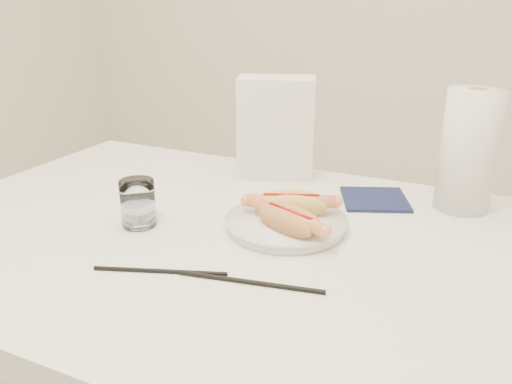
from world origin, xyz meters
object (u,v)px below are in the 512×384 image
at_px(table, 228,262).
at_px(napkin_box, 276,128).
at_px(hotdog_right, 290,221).
at_px(hotdog_left, 291,204).
at_px(water_glass, 138,203).
at_px(plate, 286,224).
at_px(paper_towel_roll, 468,151).

bearing_deg(table, napkin_box, 97.81).
distance_m(hotdog_right, napkin_box, 0.35).
distance_m(hotdog_left, hotdog_right, 0.07).
distance_m(water_glass, napkin_box, 0.39).
relative_size(hotdog_left, water_glass, 1.83).
relative_size(plate, hotdog_left, 1.34).
relative_size(plate, paper_towel_roll, 0.90).
bearing_deg(plate, table, -147.28).
height_order(plate, water_glass, water_glass).
xyz_separation_m(table, water_glass, (-0.16, -0.04, 0.10)).
bearing_deg(hotdog_left, napkin_box, 96.73).
height_order(hotdog_right, napkin_box, napkin_box).
distance_m(plate, paper_towel_roll, 0.38).
xyz_separation_m(table, napkin_box, (-0.04, 0.32, 0.17)).
bearing_deg(water_glass, plate, 21.47).
xyz_separation_m(hotdog_left, hotdog_right, (0.02, -0.06, -0.00)).
height_order(plate, hotdog_left, hotdog_left).
distance_m(water_glass, paper_towel_roll, 0.63).
height_order(plate, hotdog_right, hotdog_right).
bearing_deg(plate, hotdog_right, -60.10).
distance_m(hotdog_right, paper_towel_roll, 0.38).
bearing_deg(water_glass, napkin_box, 72.37).
distance_m(table, plate, 0.13).
distance_m(plate, hotdog_left, 0.04).
xyz_separation_m(hotdog_right, water_glass, (-0.27, -0.06, 0.01)).
bearing_deg(hotdog_right, napkin_box, 138.70).
distance_m(table, paper_towel_roll, 0.50).
bearing_deg(plate, paper_towel_roll, 40.75).
relative_size(plate, hotdog_right, 1.41).
relative_size(table, plate, 5.68).
xyz_separation_m(hotdog_left, napkin_box, (-0.13, 0.24, 0.08)).
xyz_separation_m(plate, paper_towel_roll, (0.28, 0.24, 0.11)).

